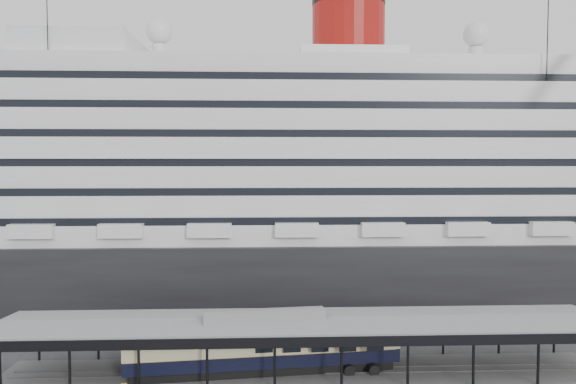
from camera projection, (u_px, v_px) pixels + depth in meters
name	position (u px, v px, depth m)	size (l,w,h in m)	color
cruise_ship	(291.00, 173.00, 78.42)	(130.00, 30.00, 43.90)	black
platform_canopy	(305.00, 349.00, 52.32)	(56.00, 9.18, 5.30)	slate
pullman_carriage	(264.00, 343.00, 52.12)	(25.49, 6.04, 24.82)	black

